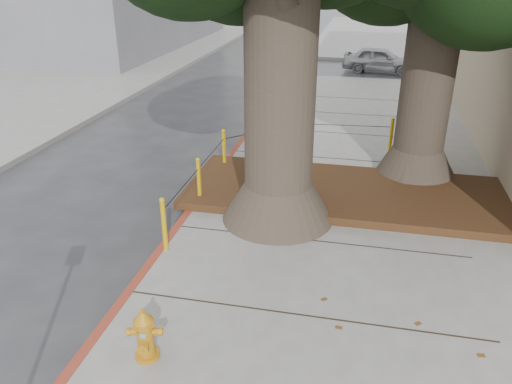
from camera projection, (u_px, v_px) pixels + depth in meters
ground at (265, 319)px, 6.86m from camera, size 140.00×140.00×0.00m
sidewalk_far at (447, 36)px, 32.27m from camera, size 16.00×20.00×0.15m
curb_red at (187, 217)px, 9.43m from camera, size 0.14×26.00×0.16m
planter_bed at (346, 193)px, 10.05m from camera, size 6.40×2.60×0.16m
bollard_ring at (265, 158)px, 10.63m from camera, size 3.79×5.39×0.95m
fire_hydrant at (145, 335)px, 5.85m from camera, size 0.37×0.36×0.70m
car_silver at (380, 60)px, 21.85m from camera, size 3.33×1.66×1.09m
car_dark at (84, 45)px, 24.87m from camera, size 2.03×4.70×1.35m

